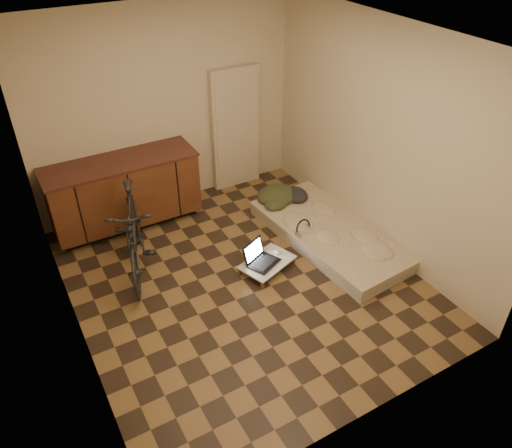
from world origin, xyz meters
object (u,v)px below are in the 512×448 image
bicycle (133,229)px  laptop (260,259)px  lap_desk (267,262)px  futon (331,234)px

bicycle → laptop: 1.45m
bicycle → lap_desk: 1.54m
lap_desk → futon: bearing=-13.9°
laptop → bicycle: bearing=123.9°
futon → lap_desk: (-0.97, -0.09, -0.00)m
bicycle → futon: (2.23, -0.68, -0.44)m
futon → lap_desk: 0.97m
lap_desk → laptop: size_ratio=1.63×
bicycle → futon: 2.37m
bicycle → laptop: bicycle is taller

